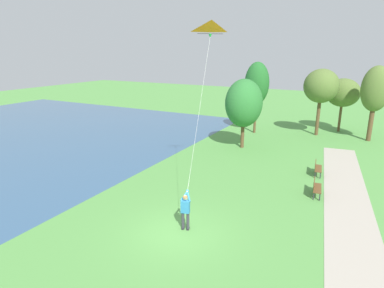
{
  "coord_description": "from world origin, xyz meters",
  "views": [
    {
      "loc": [
        6.84,
        -11.44,
        8.05
      ],
      "look_at": [
        0.07,
        1.22,
        3.95
      ],
      "focal_mm": 30.62,
      "sensor_mm": 36.0,
      "label": 1
    }
  ],
  "objects_px": {
    "person_kite_flyer": "(185,209)",
    "park_bench_far_walkway": "(317,167)",
    "tree_treeline_right": "(244,103)",
    "tree_behind_path": "(343,93)",
    "tree_lakeside_far": "(321,86)",
    "tree_treeline_center": "(376,90)",
    "flying_kite": "(211,30)",
    "tree_treeline_left": "(257,84)",
    "park_bench_near_walkway": "(316,187)"
  },
  "relations": [
    {
      "from": "person_kite_flyer",
      "to": "park_bench_far_walkway",
      "type": "relative_size",
      "value": 1.18
    },
    {
      "from": "tree_treeline_right",
      "to": "tree_behind_path",
      "type": "height_order",
      "value": "tree_treeline_right"
    },
    {
      "from": "park_bench_far_walkway",
      "to": "tree_lakeside_far",
      "type": "bearing_deg",
      "value": 98.18
    },
    {
      "from": "tree_behind_path",
      "to": "tree_treeline_center",
      "type": "bearing_deg",
      "value": -43.89
    },
    {
      "from": "tree_treeline_center",
      "to": "tree_behind_path",
      "type": "xyz_separation_m",
      "value": [
        -2.78,
        2.68,
        -0.73
      ]
    },
    {
      "from": "flying_kite",
      "to": "tree_behind_path",
      "type": "bearing_deg",
      "value": 73.29
    },
    {
      "from": "tree_treeline_left",
      "to": "tree_treeline_center",
      "type": "bearing_deg",
      "value": 10.9
    },
    {
      "from": "park_bench_near_walkway",
      "to": "flying_kite",
      "type": "bearing_deg",
      "value": -164.47
    },
    {
      "from": "person_kite_flyer",
      "to": "tree_lakeside_far",
      "type": "height_order",
      "value": "tree_lakeside_far"
    },
    {
      "from": "park_bench_far_walkway",
      "to": "tree_treeline_center",
      "type": "distance_m",
      "value": 12.48
    },
    {
      "from": "park_bench_far_walkway",
      "to": "tree_treeline_right",
      "type": "bearing_deg",
      "value": 150.37
    },
    {
      "from": "tree_lakeside_far",
      "to": "tree_behind_path",
      "type": "xyz_separation_m",
      "value": [
        1.8,
        2.66,
        -0.81
      ]
    },
    {
      "from": "tree_behind_path",
      "to": "park_bench_far_walkway",
      "type": "bearing_deg",
      "value": -90.68
    },
    {
      "from": "tree_treeline_left",
      "to": "park_bench_far_walkway",
      "type": "bearing_deg",
      "value": -51.97
    },
    {
      "from": "tree_treeline_left",
      "to": "tree_behind_path",
      "type": "height_order",
      "value": "tree_treeline_left"
    },
    {
      "from": "park_bench_far_walkway",
      "to": "tree_lakeside_far",
      "type": "height_order",
      "value": "tree_lakeside_far"
    },
    {
      "from": "tree_lakeside_far",
      "to": "tree_treeline_center",
      "type": "distance_m",
      "value": 4.59
    },
    {
      "from": "tree_treeline_left",
      "to": "park_bench_near_walkway",
      "type": "bearing_deg",
      "value": -58.87
    },
    {
      "from": "park_bench_far_walkway",
      "to": "tree_behind_path",
      "type": "bearing_deg",
      "value": 89.32
    },
    {
      "from": "person_kite_flyer",
      "to": "tree_treeline_right",
      "type": "height_order",
      "value": "tree_treeline_right"
    },
    {
      "from": "park_bench_near_walkway",
      "to": "park_bench_far_walkway",
      "type": "xyz_separation_m",
      "value": [
        -0.42,
        3.47,
        0.0
      ]
    },
    {
      "from": "flying_kite",
      "to": "tree_treeline_left",
      "type": "height_order",
      "value": "flying_kite"
    },
    {
      "from": "flying_kite",
      "to": "tree_treeline_center",
      "type": "height_order",
      "value": "flying_kite"
    },
    {
      "from": "flying_kite",
      "to": "park_bench_far_walkway",
      "type": "distance_m",
      "value": 11.49
    },
    {
      "from": "park_bench_far_walkway",
      "to": "tree_behind_path",
      "type": "relative_size",
      "value": 0.28
    },
    {
      "from": "person_kite_flyer",
      "to": "park_bench_far_walkway",
      "type": "distance_m",
      "value": 11.18
    },
    {
      "from": "tree_treeline_center",
      "to": "tree_behind_path",
      "type": "bearing_deg",
      "value": 136.11
    },
    {
      "from": "park_bench_near_walkway",
      "to": "tree_treeline_left",
      "type": "relative_size",
      "value": 0.22
    },
    {
      "from": "tree_behind_path",
      "to": "person_kite_flyer",
      "type": "bearing_deg",
      "value": -100.58
    },
    {
      "from": "person_kite_flyer",
      "to": "tree_behind_path",
      "type": "xyz_separation_m",
      "value": [
        4.54,
        24.33,
        2.92
      ]
    },
    {
      "from": "park_bench_near_walkway",
      "to": "tree_treeline_right",
      "type": "relative_size",
      "value": 0.26
    },
    {
      "from": "flying_kite",
      "to": "park_bench_far_walkway",
      "type": "xyz_separation_m",
      "value": [
        5.6,
        5.15,
        -8.61
      ]
    },
    {
      "from": "person_kite_flyer",
      "to": "park_bench_near_walkway",
      "type": "distance_m",
      "value": 8.34
    },
    {
      "from": "person_kite_flyer",
      "to": "park_bench_near_walkway",
      "type": "height_order",
      "value": "person_kite_flyer"
    },
    {
      "from": "flying_kite",
      "to": "tree_treeline_right",
      "type": "bearing_deg",
      "value": 96.73
    },
    {
      "from": "tree_treeline_center",
      "to": "park_bench_near_walkway",
      "type": "bearing_deg",
      "value": -99.65
    },
    {
      "from": "person_kite_flyer",
      "to": "tree_treeline_left",
      "type": "height_order",
      "value": "tree_treeline_left"
    },
    {
      "from": "park_bench_near_walkway",
      "to": "tree_treeline_left",
      "type": "bearing_deg",
      "value": 121.13
    },
    {
      "from": "tree_treeline_center",
      "to": "tree_treeline_right",
      "type": "distance_m",
      "value": 12.27
    },
    {
      "from": "tree_treeline_left",
      "to": "tree_treeline_center",
      "type": "distance_m",
      "value": 10.49
    },
    {
      "from": "flying_kite",
      "to": "tree_treeline_left",
      "type": "distance_m",
      "value": 15.23
    },
    {
      "from": "park_bench_far_walkway",
      "to": "tree_treeline_left",
      "type": "height_order",
      "value": "tree_treeline_left"
    },
    {
      "from": "person_kite_flyer",
      "to": "tree_treeline_right",
      "type": "bearing_deg",
      "value": 99.18
    },
    {
      "from": "person_kite_flyer",
      "to": "flying_kite",
      "type": "bearing_deg",
      "value": 103.36
    },
    {
      "from": "tree_treeline_left",
      "to": "tree_treeline_center",
      "type": "height_order",
      "value": "tree_treeline_left"
    },
    {
      "from": "park_bench_near_walkway",
      "to": "park_bench_far_walkway",
      "type": "height_order",
      "value": "same"
    },
    {
      "from": "tree_treeline_right",
      "to": "flying_kite",
      "type": "bearing_deg",
      "value": -83.27
    },
    {
      "from": "flying_kite",
      "to": "person_kite_flyer",
      "type": "bearing_deg",
      "value": -76.64
    },
    {
      "from": "tree_lakeside_far",
      "to": "flying_kite",
      "type": "bearing_deg",
      "value": -103.46
    },
    {
      "from": "tree_treeline_left",
      "to": "tree_behind_path",
      "type": "distance_m",
      "value": 8.89
    }
  ]
}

